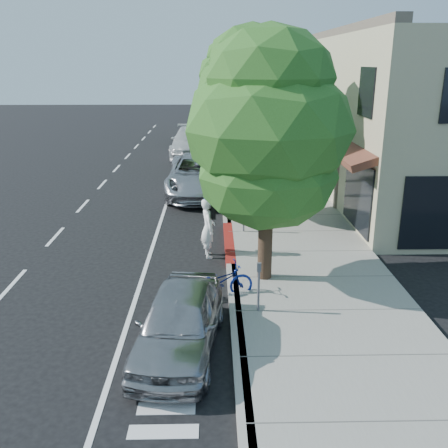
{
  "coord_description": "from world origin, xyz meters",
  "views": [
    {
      "loc": [
        -0.52,
        -14.94,
        5.96
      ],
      "look_at": [
        -0.22,
        -0.81,
        1.35
      ],
      "focal_mm": 40.0,
      "sensor_mm": 36.0,
      "label": 1
    }
  ],
  "objects_px": {
    "street_tree_4": "(233,84)",
    "white_pickup": "(191,142)",
    "dark_sedan": "(213,154)",
    "street_tree_2": "(242,90)",
    "street_tree_0": "(268,132)",
    "bicycle": "(219,281)",
    "street_tree_3": "(236,89)",
    "near_car_a": "(179,322)",
    "cyclist": "(208,228)",
    "dark_suv_far": "(191,133)",
    "silver_suv": "(200,175)",
    "pedestrian": "(261,179)",
    "street_tree_5": "(230,76)",
    "street_tree_1": "(251,101)"
  },
  "relations": [
    {
      "from": "street_tree_4",
      "to": "silver_suv",
      "type": "height_order",
      "value": "street_tree_4"
    },
    {
      "from": "white_pickup",
      "to": "silver_suv",
      "type": "bearing_deg",
      "value": -85.04
    },
    {
      "from": "street_tree_0",
      "to": "pedestrian",
      "type": "xyz_separation_m",
      "value": [
        0.72,
        9.09,
        -3.3
      ]
    },
    {
      "from": "street_tree_5",
      "to": "white_pickup",
      "type": "height_order",
      "value": "street_tree_5"
    },
    {
      "from": "street_tree_2",
      "to": "near_car_a",
      "type": "xyz_separation_m",
      "value": [
        -2.17,
        -15.5,
        -3.96
      ]
    },
    {
      "from": "street_tree_3",
      "to": "bicycle",
      "type": "distance_m",
      "value": 19.44
    },
    {
      "from": "street_tree_4",
      "to": "street_tree_5",
      "type": "bearing_deg",
      "value": 90.0
    },
    {
      "from": "white_pickup",
      "to": "pedestrian",
      "type": "height_order",
      "value": "white_pickup"
    },
    {
      "from": "pedestrian",
      "to": "dark_sedan",
      "type": "bearing_deg",
      "value": -84.84
    },
    {
      "from": "street_tree_1",
      "to": "cyclist",
      "type": "bearing_deg",
      "value": -111.85
    },
    {
      "from": "street_tree_0",
      "to": "bicycle",
      "type": "bearing_deg",
      "value": -142.43
    },
    {
      "from": "cyclist",
      "to": "dark_sedan",
      "type": "distance_m",
      "value": 14.49
    },
    {
      "from": "street_tree_4",
      "to": "cyclist",
      "type": "relative_size",
      "value": 3.76
    },
    {
      "from": "bicycle",
      "to": "near_car_a",
      "type": "relative_size",
      "value": 0.45
    },
    {
      "from": "street_tree_4",
      "to": "near_car_a",
      "type": "xyz_separation_m",
      "value": [
        -2.17,
        -27.5,
        -3.75
      ]
    },
    {
      "from": "dark_suv_far",
      "to": "silver_suv",
      "type": "bearing_deg",
      "value": -88.29
    },
    {
      "from": "dark_sedan",
      "to": "cyclist",
      "type": "bearing_deg",
      "value": -85.73
    },
    {
      "from": "street_tree_0",
      "to": "dark_suv_far",
      "type": "height_order",
      "value": "street_tree_0"
    },
    {
      "from": "dark_suv_far",
      "to": "white_pickup",
      "type": "bearing_deg",
      "value": -89.9
    },
    {
      "from": "silver_suv",
      "to": "white_pickup",
      "type": "bearing_deg",
      "value": 94.34
    },
    {
      "from": "dark_sedan",
      "to": "dark_suv_far",
      "type": "bearing_deg",
      "value": 105.23
    },
    {
      "from": "street_tree_0",
      "to": "dark_sedan",
      "type": "relative_size",
      "value": 1.58
    },
    {
      "from": "street_tree_3",
      "to": "silver_suv",
      "type": "relative_size",
      "value": 1.1
    },
    {
      "from": "street_tree_1",
      "to": "cyclist",
      "type": "height_order",
      "value": "street_tree_1"
    },
    {
      "from": "street_tree_5",
      "to": "street_tree_2",
      "type": "bearing_deg",
      "value": -90.0
    },
    {
      "from": "street_tree_0",
      "to": "dark_suv_far",
      "type": "xyz_separation_m",
      "value": [
        -3.1,
        25.64,
        -3.48
      ]
    },
    {
      "from": "pedestrian",
      "to": "street_tree_4",
      "type": "bearing_deg",
      "value": -98.29
    },
    {
      "from": "street_tree_3",
      "to": "bicycle",
      "type": "relative_size",
      "value": 3.93
    },
    {
      "from": "white_pickup",
      "to": "bicycle",
      "type": "bearing_deg",
      "value": -85.51
    },
    {
      "from": "dark_sedan",
      "to": "street_tree_2",
      "type": "bearing_deg",
      "value": -67.39
    },
    {
      "from": "street_tree_4",
      "to": "dark_sedan",
      "type": "xyz_separation_m",
      "value": [
        -1.44,
        -7.5,
        -3.73
      ]
    },
    {
      "from": "dark_suv_far",
      "to": "cyclist",
      "type": "bearing_deg",
      "value": -88.53
    },
    {
      "from": "cyclist",
      "to": "dark_sedan",
      "type": "relative_size",
      "value": 0.44
    },
    {
      "from": "street_tree_1",
      "to": "street_tree_2",
      "type": "xyz_separation_m",
      "value": [
        0.0,
        6.0,
        0.1
      ]
    },
    {
      "from": "white_pickup",
      "to": "dark_sedan",
      "type": "bearing_deg",
      "value": -68.0
    },
    {
      "from": "street_tree_4",
      "to": "white_pickup",
      "type": "relative_size",
      "value": 1.15
    },
    {
      "from": "street_tree_3",
      "to": "bicycle",
      "type": "bearing_deg",
      "value": -93.91
    },
    {
      "from": "dark_sedan",
      "to": "street_tree_3",
      "type": "bearing_deg",
      "value": 51.16
    },
    {
      "from": "street_tree_3",
      "to": "silver_suv",
      "type": "distance_m",
      "value": 8.96
    },
    {
      "from": "street_tree_4",
      "to": "dark_suv_far",
      "type": "relative_size",
      "value": 1.66
    },
    {
      "from": "street_tree_3",
      "to": "cyclist",
      "type": "xyz_separation_m",
      "value": [
        -1.6,
        -15.99,
        -3.44
      ]
    },
    {
      "from": "dark_sedan",
      "to": "near_car_a",
      "type": "distance_m",
      "value": 20.01
    },
    {
      "from": "street_tree_1",
      "to": "bicycle",
      "type": "height_order",
      "value": "street_tree_1"
    },
    {
      "from": "cyclist",
      "to": "pedestrian",
      "type": "relative_size",
      "value": 1.24
    },
    {
      "from": "dark_suv_far",
      "to": "street_tree_3",
      "type": "bearing_deg",
      "value": -70.07
    },
    {
      "from": "street_tree_0",
      "to": "street_tree_2",
      "type": "relative_size",
      "value": 0.93
    },
    {
      "from": "street_tree_5",
      "to": "cyclist",
      "type": "bearing_deg",
      "value": -93.27
    },
    {
      "from": "street_tree_4",
      "to": "pedestrian",
      "type": "height_order",
      "value": "street_tree_4"
    },
    {
      "from": "dark_suv_far",
      "to": "near_car_a",
      "type": "height_order",
      "value": "dark_suv_far"
    },
    {
      "from": "silver_suv",
      "to": "street_tree_5",
      "type": "bearing_deg",
      "value": 83.76
    }
  ]
}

